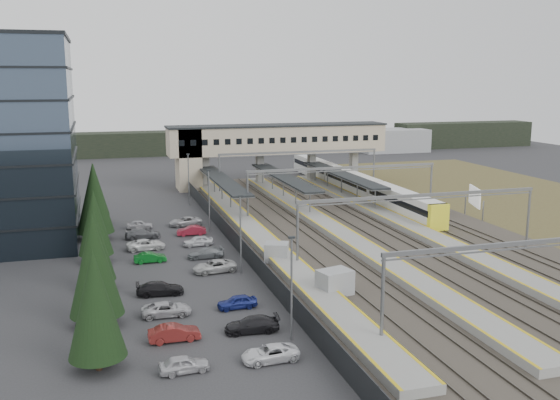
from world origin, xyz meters
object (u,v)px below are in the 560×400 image
object	(u,v)px
train	(353,183)
footbridge	(263,143)
billboard	(475,198)
relay_cabin_near	(335,283)
relay_cabin_far	(277,253)

from	to	relation	value
train	footbridge	bearing A→B (deg)	134.21
footbridge	train	xyz separation A→B (m)	(12.30, -12.64, -5.98)
footbridge	billboard	world-z (taller)	footbridge
train	relay_cabin_near	bearing A→B (deg)	-114.76
billboard	relay_cabin_near	bearing A→B (deg)	-141.24
billboard	relay_cabin_far	bearing A→B (deg)	-158.05
relay_cabin_near	train	xyz separation A→B (m)	(21.36, 46.31, 0.72)
relay_cabin_near	billboard	xyz separation A→B (m)	(30.69, 24.64, 1.70)
relay_cabin_far	train	world-z (taller)	train
footbridge	train	world-z (taller)	footbridge
relay_cabin_far	footbridge	world-z (taller)	footbridge
relay_cabin_near	train	distance (m)	51.01
relay_cabin_far	billboard	size ratio (longest dim) A/B	0.59
relay_cabin_near	billboard	distance (m)	39.39
relay_cabin_near	footbridge	xyz separation A→B (m)	(9.06, 58.96, 6.70)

